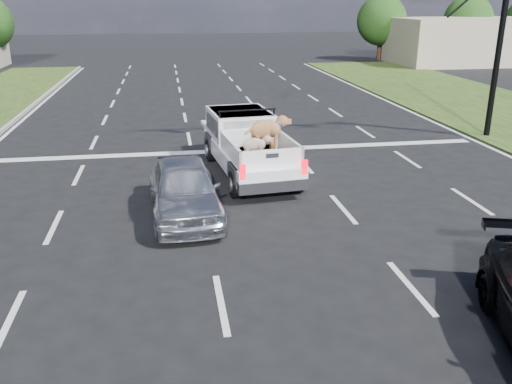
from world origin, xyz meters
TOP-DOWN VIEW (x-y plane):
  - ground at (0.00, 0.00)m, footprint 160.00×160.00m
  - road_markings at (0.00, 6.56)m, footprint 17.75×60.00m
  - traffic_signal at (7.20, 10.50)m, footprint 9.11×0.31m
  - building_right at (22.00, 34.00)m, footprint 12.00×7.00m
  - tree_far_d at (16.00, 38.00)m, footprint 4.20×4.20m
  - tree_far_e at (24.00, 38.00)m, footprint 4.20×4.20m
  - pickup_truck at (-0.17, 7.39)m, footprint 2.37×5.34m
  - silver_sedan at (-2.20, 4.23)m, footprint 1.82×4.11m

SIDE VIEW (x-z plane):
  - ground at x=0.00m, z-range 0.00..0.00m
  - road_markings at x=0.00m, z-range 0.00..0.01m
  - silver_sedan at x=-2.20m, z-range 0.00..1.38m
  - pickup_truck at x=-0.17m, z-range -0.05..1.89m
  - building_right at x=22.00m, z-range 0.00..3.60m
  - tree_far_d at x=16.00m, z-range 0.59..5.99m
  - tree_far_e at x=24.00m, z-range 0.59..5.99m
  - traffic_signal at x=7.20m, z-range 1.23..8.23m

